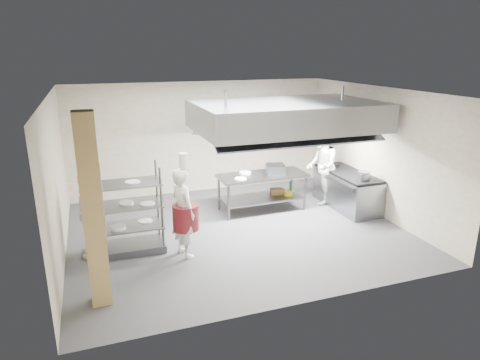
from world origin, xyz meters
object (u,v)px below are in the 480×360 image
object	(u,v)px
cooking_range	(347,191)
chef_line	(321,166)
griddle	(275,169)
island	(262,192)
chef_plating	(89,214)
chef_head	(183,213)
stockpot	(364,175)
pass_rack	(132,209)

from	to	relation	value
cooking_range	chef_line	world-z (taller)	chef_line
chef_line	griddle	xyz separation A→B (m)	(-1.28, -0.03, 0.05)
island	chef_plating	bearing A→B (deg)	-164.88
chef_head	griddle	world-z (taller)	chef_head
cooking_range	griddle	distance (m)	1.91
griddle	stockpot	bearing A→B (deg)	-19.82
cooking_range	chef_head	world-z (taller)	chef_head
pass_rack	cooking_range	distance (m)	5.36
chef_head	stockpot	world-z (taller)	chef_head
griddle	chef_plating	bearing A→B (deg)	-153.00
island	griddle	distance (m)	0.65
cooking_range	chef_line	distance (m)	0.88
chef_plating	stockpot	distance (m)	6.07
stockpot	chef_line	bearing A→B (deg)	112.55
chef_line	chef_head	bearing A→B (deg)	-41.19
chef_head	chef_plating	distance (m)	1.78
pass_rack	island	bearing A→B (deg)	22.09
pass_rack	chef_plating	distance (m)	0.79
pass_rack	chef_line	world-z (taller)	chef_line
pass_rack	chef_plating	bearing A→B (deg)	173.91
chef_head	griddle	size ratio (longest dim) A/B	3.92
chef_head	chef_line	world-z (taller)	chef_line
cooking_range	chef_head	xyz separation A→B (m)	(-4.41, -1.26, 0.45)
pass_rack	chef_head	xyz separation A→B (m)	(0.89, -0.51, 0.01)
griddle	stockpot	xyz separation A→B (m)	(1.75, -1.11, -0.02)
chef_head	griddle	bearing A→B (deg)	-73.96
griddle	stockpot	distance (m)	2.07
pass_rack	chef_head	distance (m)	1.02
cooking_range	stockpot	xyz separation A→B (m)	(-0.01, -0.66, 0.58)
island	cooking_range	distance (m)	2.14
island	pass_rack	xyz separation A→B (m)	(-3.21, -1.25, 0.41)
pass_rack	chef_head	bearing A→B (deg)	-29.14
pass_rack	chef_plating	world-z (taller)	pass_rack
chef_head	chef_line	size ratio (longest dim) A/B	0.90
stockpot	griddle	bearing A→B (deg)	147.51
cooking_range	chef_plating	distance (m)	6.13
chef_line	stockpot	bearing A→B (deg)	47.49
chef_plating	griddle	world-z (taller)	chef_plating
island	chef_head	size ratio (longest dim) A/B	1.23
pass_rack	chef_line	xyz separation A→B (m)	(4.81, 1.23, 0.11)
island	cooking_range	size ratio (longest dim) A/B	1.07
chef_line	chef_plating	xyz separation A→B (m)	(-5.60, -1.13, -0.13)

